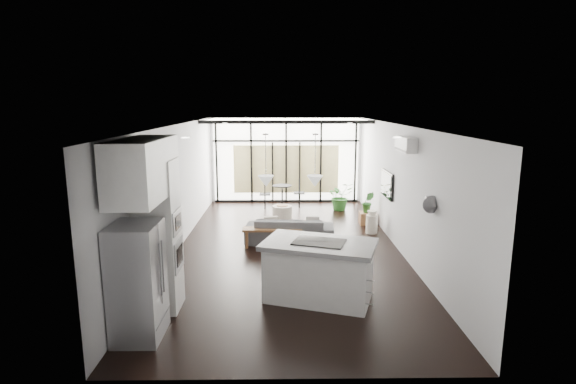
{
  "coord_description": "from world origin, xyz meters",
  "views": [
    {
      "loc": [
        -0.14,
        -9.87,
        3.28
      ],
      "look_at": [
        0.0,
        0.3,
        1.25
      ],
      "focal_mm": 28.0,
      "sensor_mm": 36.0,
      "label": 1
    }
  ],
  "objects_px": {
    "sofa": "(290,226)",
    "tv": "(387,184)",
    "milk_can": "(372,222)",
    "island": "(319,271)",
    "console_bench": "(272,237)",
    "pouf": "(282,214)",
    "fridge": "(138,281)"
  },
  "relations": [
    {
      "from": "island",
      "to": "console_bench",
      "type": "height_order",
      "value": "island"
    },
    {
      "from": "island",
      "to": "sofa",
      "type": "distance_m",
      "value": 3.19
    },
    {
      "from": "island",
      "to": "milk_can",
      "type": "height_order",
      "value": "island"
    },
    {
      "from": "pouf",
      "to": "tv",
      "type": "bearing_deg",
      "value": -27.63
    },
    {
      "from": "fridge",
      "to": "tv",
      "type": "distance_m",
      "value": 6.79
    },
    {
      "from": "sofa",
      "to": "console_bench",
      "type": "height_order",
      "value": "sofa"
    },
    {
      "from": "fridge",
      "to": "console_bench",
      "type": "distance_m",
      "value": 4.47
    },
    {
      "from": "pouf",
      "to": "milk_can",
      "type": "xyz_separation_m",
      "value": [
        2.29,
        -1.18,
        0.07
      ]
    },
    {
      "from": "island",
      "to": "fridge",
      "type": "bearing_deg",
      "value": -136.98
    },
    {
      "from": "console_bench",
      "to": "milk_can",
      "type": "relative_size",
      "value": 2.33
    },
    {
      "from": "console_bench",
      "to": "island",
      "type": "bearing_deg",
      "value": -73.13
    },
    {
      "from": "sofa",
      "to": "tv",
      "type": "bearing_deg",
      "value": -162.16
    },
    {
      "from": "pouf",
      "to": "tv",
      "type": "height_order",
      "value": "tv"
    },
    {
      "from": "console_bench",
      "to": "tv",
      "type": "distance_m",
      "value": 3.15
    },
    {
      "from": "island",
      "to": "fridge",
      "type": "xyz_separation_m",
      "value": [
        -2.64,
        -1.22,
        0.33
      ]
    },
    {
      "from": "sofa",
      "to": "island",
      "type": "bearing_deg",
      "value": 102.38
    },
    {
      "from": "fridge",
      "to": "pouf",
      "type": "relative_size",
      "value": 2.98
    },
    {
      "from": "console_bench",
      "to": "milk_can",
      "type": "bearing_deg",
      "value": 23.49
    },
    {
      "from": "console_bench",
      "to": "sofa",
      "type": "bearing_deg",
      "value": 39.72
    },
    {
      "from": "island",
      "to": "fridge",
      "type": "height_order",
      "value": "fridge"
    },
    {
      "from": "milk_can",
      "to": "island",
      "type": "bearing_deg",
      "value": -113.2
    },
    {
      "from": "milk_can",
      "to": "pouf",
      "type": "bearing_deg",
      "value": 152.6
    },
    {
      "from": "sofa",
      "to": "tv",
      "type": "relative_size",
      "value": 1.89
    },
    {
      "from": "console_bench",
      "to": "tv",
      "type": "xyz_separation_m",
      "value": [
        2.82,
        0.91,
        1.08
      ]
    },
    {
      "from": "pouf",
      "to": "milk_can",
      "type": "distance_m",
      "value": 2.58
    },
    {
      "from": "tv",
      "to": "milk_can",
      "type": "bearing_deg",
      "value": 150.67
    },
    {
      "from": "pouf",
      "to": "milk_can",
      "type": "relative_size",
      "value": 0.94
    },
    {
      "from": "milk_can",
      "to": "fridge",
      "type": "bearing_deg",
      "value": -130.08
    },
    {
      "from": "island",
      "to": "pouf",
      "type": "bearing_deg",
      "value": 115.11
    },
    {
      "from": "console_bench",
      "to": "milk_can",
      "type": "distance_m",
      "value": 2.74
    },
    {
      "from": "sofa",
      "to": "milk_can",
      "type": "relative_size",
      "value": 3.54
    },
    {
      "from": "milk_can",
      "to": "tv",
      "type": "relative_size",
      "value": 0.53
    }
  ]
}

